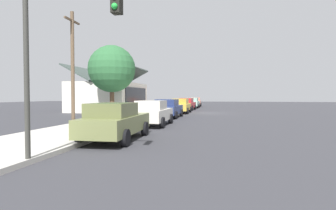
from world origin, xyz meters
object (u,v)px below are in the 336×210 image
object	(u,v)px
car_seafoam	(193,103)
car_olive	(115,121)
utility_pole_wooden	(73,65)
car_navy	(168,108)
shade_tree	(112,69)
fire_hydrant_red	(185,104)
car_cherry	(187,104)
traffic_light_main	(61,35)
car_coral	(196,102)
car_mustard	(181,106)
car_ivory	(153,113)

from	to	relation	value
car_seafoam	car_olive	bearing A→B (deg)	-179.82
utility_pole_wooden	car_olive	bearing A→B (deg)	-137.94
car_navy	shade_tree	world-z (taller)	shade_tree
car_olive	fire_hydrant_red	size ratio (longest dim) A/B	6.65
car_navy	shade_tree	bearing A→B (deg)	70.54
car_cherry	utility_pole_wooden	bearing A→B (deg)	166.98
car_olive	car_navy	distance (m)	12.19
traffic_light_main	car_coral	bearing A→B (deg)	0.33
car_cherry	car_seafoam	world-z (taller)	same
shade_tree	traffic_light_main	world-z (taller)	shade_tree
car_mustard	car_seafoam	size ratio (longest dim) A/B	1.10
car_cherry	car_seafoam	xyz separation A→B (m)	(6.46, -0.18, -0.00)
car_olive	car_mustard	size ratio (longest dim) A/B	0.98
car_olive	car_seafoam	distance (m)	31.35
fire_hydrant_red	car_seafoam	bearing A→B (deg)	-141.66
car_cherry	car_seafoam	bearing A→B (deg)	1.34
car_navy	fire_hydrant_red	distance (m)	21.18
car_ivory	car_mustard	distance (m)	12.64
car_mustard	car_seafoam	xyz separation A→B (m)	(12.86, -0.03, -0.00)
car_ivory	car_coral	xyz separation A→B (m)	(31.82, 0.15, -0.00)
traffic_light_main	car_seafoam	bearing A→B (deg)	0.15
car_ivory	utility_pole_wooden	xyz separation A→B (m)	(0.16, 5.57, 3.11)
car_navy	traffic_light_main	size ratio (longest dim) A/B	0.91
car_olive	car_cherry	size ratio (longest dim) A/B	1.04
car_seafoam	traffic_light_main	distance (m)	35.75
car_cherry	utility_pole_wooden	distance (m)	19.88
car_mustard	fire_hydrant_red	world-z (taller)	car_mustard
car_cherry	fire_hydrant_red	size ratio (longest dim) A/B	6.42
car_mustard	car_cherry	bearing A→B (deg)	0.74
car_coral	traffic_light_main	bearing A→B (deg)	177.82
car_navy	car_coral	bearing A→B (deg)	0.64
shade_tree	car_ivory	bearing A→B (deg)	-143.82
car_olive	car_coral	bearing A→B (deg)	-1.48
car_mustard	shade_tree	xyz separation A→B (m)	(-4.08, 6.22, 3.68)
car_navy	car_cherry	world-z (taller)	same
car_seafoam	fire_hydrant_red	size ratio (longest dim) A/B	6.13
car_ivory	car_seafoam	world-z (taller)	same
utility_pole_wooden	fire_hydrant_red	xyz separation A→B (m)	(27.31, -4.00, -3.43)
car_coral	car_cherry	bearing A→B (deg)	177.35
shade_tree	car_cherry	bearing A→B (deg)	-30.11
car_olive	utility_pole_wooden	distance (m)	8.68
car_navy	car_coral	size ratio (longest dim) A/B	1.04
car_olive	car_coral	distance (m)	37.68
car_olive	traffic_light_main	xyz separation A→B (m)	(-4.31, -0.23, 2.68)
shade_tree	car_navy	bearing A→B (deg)	-110.30
car_ivory	traffic_light_main	xyz separation A→B (m)	(-10.16, -0.09, 2.68)
car_ivory	traffic_light_main	distance (m)	10.51
car_ivory	car_cherry	bearing A→B (deg)	0.30
car_coral	car_mustard	bearing A→B (deg)	177.82
car_seafoam	shade_tree	world-z (taller)	shade_tree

